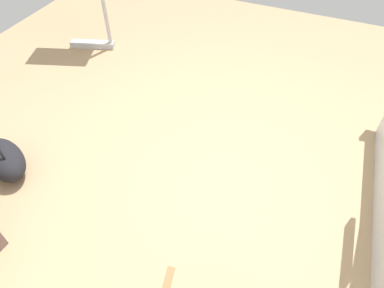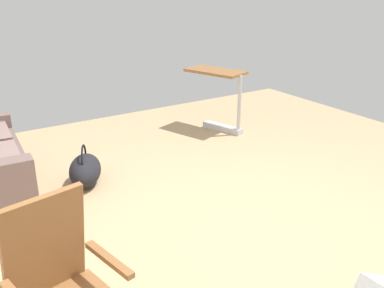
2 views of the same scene
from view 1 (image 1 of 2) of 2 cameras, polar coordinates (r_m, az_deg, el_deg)
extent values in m
plane|color=tan|center=(3.43, -0.02, -1.49)|extent=(7.03, 7.03, 0.00)
cube|color=#B2B5BA|center=(5.17, -16.02, 15.50)|extent=(0.61, 0.31, 0.08)
cylinder|color=black|center=(5.10, -13.13, 15.50)|extent=(0.07, 0.07, 0.06)
cylinder|color=black|center=(5.27, -18.77, 15.29)|extent=(0.07, 0.07, 0.06)
cylinder|color=#B2B5BA|center=(4.91, -13.98, 19.70)|extent=(0.05, 0.05, 0.74)
ellipsoid|color=black|center=(3.60, -28.47, -2.30)|extent=(0.64, 0.53, 0.30)
camera|label=2|loc=(1.68, 92.86, -28.55)|focal=40.28mm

